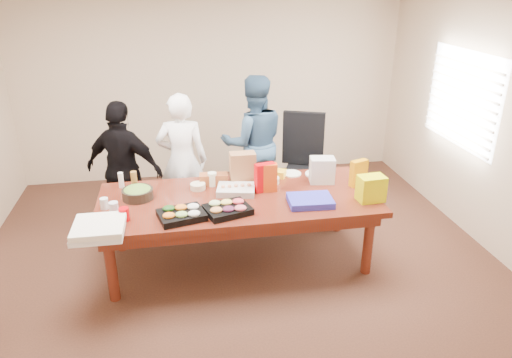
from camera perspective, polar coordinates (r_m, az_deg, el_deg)
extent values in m
cube|color=#47301E|center=(5.20, -2.04, -9.75)|extent=(5.50, 5.00, 0.02)
cube|color=beige|center=(7.00, -5.23, 11.05)|extent=(5.50, 0.04, 2.70)
cube|color=beige|center=(2.42, 6.43, -14.55)|extent=(5.50, 0.04, 2.70)
cube|color=beige|center=(5.66, 26.63, 5.69)|extent=(0.04, 5.00, 2.70)
cube|color=white|center=(6.08, 23.43, 8.81)|extent=(0.03, 1.40, 1.10)
cube|color=beige|center=(6.06, 23.11, 8.81)|extent=(0.04, 1.36, 1.00)
cube|color=#4C1C0F|center=(5.00, -2.10, -6.05)|extent=(2.80, 1.20, 0.75)
cube|color=black|center=(5.89, 6.15, 1.09)|extent=(0.81, 0.81, 1.23)
imported|color=white|center=(5.66, -8.81, 2.17)|extent=(0.63, 0.45, 1.62)
imported|color=#355678|center=(6.03, -0.27, 4.32)|extent=(0.84, 0.65, 1.72)
imported|color=black|center=(5.59, -15.48, 1.06)|extent=(1.00, 0.75, 1.58)
cube|color=black|center=(4.46, -8.91, -4.28)|extent=(0.47, 0.41, 0.06)
cube|color=black|center=(4.51, -3.42, -3.68)|extent=(0.48, 0.42, 0.06)
cube|color=silver|center=(4.91, -2.41, -1.29)|extent=(0.43, 0.36, 0.07)
cylinder|color=black|center=(4.92, -13.98, -1.73)|extent=(0.31, 0.31, 0.10)
cube|color=#2F30C0|center=(4.71, 6.51, -2.59)|extent=(0.45, 0.35, 0.06)
cube|color=#C50208|center=(4.90, 1.07, 0.19)|extent=(0.22, 0.13, 0.30)
cube|color=orange|center=(5.15, 12.17, 0.70)|extent=(0.20, 0.14, 0.28)
cube|color=#D64811|center=(4.90, 1.38, 0.17)|extent=(0.20, 0.10, 0.30)
cylinder|color=white|center=(5.08, -5.26, -0.02)|extent=(0.11, 0.11, 0.15)
cylinder|color=yellow|center=(5.07, -2.09, 0.18)|extent=(0.07, 0.07, 0.18)
cylinder|color=brown|center=(5.12, -14.37, -0.18)|extent=(0.07, 0.07, 0.20)
cylinder|color=white|center=(5.21, -15.85, -0.12)|extent=(0.06, 0.06, 0.16)
cube|color=yellow|center=(5.31, 2.30, 0.71)|extent=(0.27, 0.23, 0.08)
cube|color=#9F5129|center=(5.11, -5.09, -0.02)|extent=(0.31, 0.15, 0.12)
cube|color=#996740|center=(5.07, -1.61, 1.27)|extent=(0.27, 0.16, 0.35)
cylinder|color=#BA0006|center=(4.52, -15.50, -4.09)|extent=(0.10, 0.10, 0.12)
cylinder|color=silver|center=(4.66, -16.65, -3.37)|extent=(0.10, 0.10, 0.12)
cylinder|color=silver|center=(4.80, -17.70, -2.81)|extent=(0.09, 0.09, 0.11)
cube|color=white|center=(4.38, -18.32, -5.92)|extent=(0.44, 0.44, 0.05)
cube|color=white|center=(4.35, -18.29, -5.36)|extent=(0.44, 0.44, 0.05)
cylinder|color=white|center=(5.40, 7.43, 0.59)|extent=(0.32, 0.32, 0.02)
cylinder|color=white|center=(5.39, 4.28, 0.66)|extent=(0.26, 0.26, 0.01)
cylinder|color=beige|center=(5.13, 1.89, -0.16)|extent=(0.18, 0.18, 0.07)
cylinder|color=beige|center=(5.03, -6.97, -0.88)|extent=(0.18, 0.18, 0.06)
cube|color=silver|center=(5.17, 7.91, 1.07)|extent=(0.28, 0.22, 0.28)
cube|color=#E1E203|center=(4.84, 13.61, -1.10)|extent=(0.27, 0.20, 0.26)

